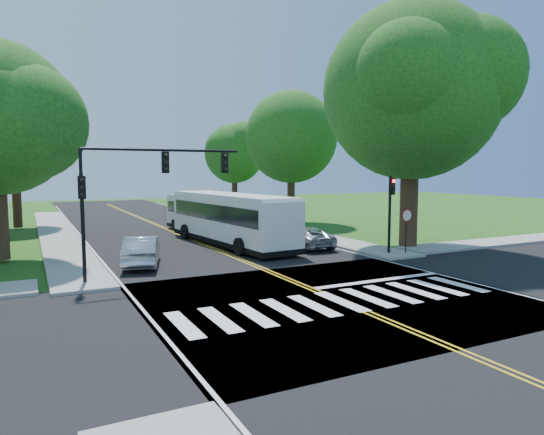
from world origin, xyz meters
TOP-DOWN VIEW (x-y plane):
  - ground at (0.00, 0.00)m, footprint 140.00×140.00m
  - road at (0.00, 18.00)m, footprint 14.00×96.00m
  - cross_road at (0.00, 0.00)m, footprint 60.00×12.00m
  - center_line at (0.00, 22.00)m, footprint 0.36×70.00m
  - edge_line_w at (-6.80, 22.00)m, footprint 0.12×70.00m
  - edge_line_e at (6.80, 22.00)m, footprint 0.12×70.00m
  - crosswalk at (0.00, -0.50)m, footprint 12.60×3.00m
  - stop_bar at (3.50, 1.60)m, footprint 6.60×0.40m
  - sidewalk_nw at (-8.30, 25.00)m, footprint 2.60×40.00m
  - sidewalk_ne at (8.30, 25.00)m, footprint 2.60×40.00m
  - sidewalk_xe at (20.00, 6.80)m, footprint 20.00×2.60m
  - tree_ne_big at (11.00, 8.00)m, footprint 10.80×10.80m
  - tree_west_far at (-11.00, 30.00)m, footprint 7.60×7.60m
  - tree_east_mid at (11.50, 24.00)m, footprint 8.40×8.40m
  - tree_east_far at (12.50, 40.00)m, footprint 7.20×7.20m
  - signal_nw at (-5.86, 6.43)m, footprint 7.15×0.46m
  - signal_ne at (8.20, 6.44)m, footprint 0.30×0.46m
  - stop_sign at (9.00, 5.98)m, footprint 0.76×0.08m
  - bus_lead at (1.46, 14.11)m, footprint 4.01×13.04m
  - bus_follow at (1.88, 20.05)m, footprint 3.31×11.16m
  - hatchback at (-5.15, 9.68)m, footprint 2.84×4.86m
  - suv at (5.19, 10.92)m, footprint 2.26×4.75m
  - dark_sedan at (4.94, 15.86)m, footprint 1.83×4.35m

SIDE VIEW (x-z plane):
  - ground at x=0.00m, z-range 0.00..0.00m
  - road at x=0.00m, z-range 0.00..0.01m
  - cross_road at x=0.00m, z-range 0.00..0.01m
  - center_line at x=0.00m, z-range 0.01..0.02m
  - edge_line_w at x=-6.80m, z-range 0.01..0.02m
  - edge_line_e at x=6.80m, z-range 0.01..0.02m
  - crosswalk at x=0.00m, z-range 0.01..0.02m
  - stop_bar at x=3.50m, z-range 0.01..0.02m
  - sidewalk_nw at x=-8.30m, z-range 0.00..0.15m
  - sidewalk_ne at x=8.30m, z-range 0.00..0.15m
  - sidewalk_xe at x=20.00m, z-range 0.00..0.15m
  - dark_sedan at x=4.94m, z-range 0.01..1.27m
  - suv at x=5.19m, z-range 0.01..1.32m
  - hatchback at x=-5.15m, z-range 0.01..1.53m
  - bus_follow at x=1.88m, z-range 0.09..2.94m
  - bus_lead at x=1.46m, z-range 0.10..3.43m
  - stop_sign at x=9.00m, z-range 0.77..3.30m
  - signal_ne at x=8.20m, z-range 0.76..5.16m
  - signal_nw at x=-5.86m, z-range 1.55..7.21m
  - tree_east_far at x=12.50m, z-range 1.69..12.03m
  - tree_west_far at x=-11.00m, z-range 1.66..12.33m
  - tree_east_mid at x=11.50m, z-range 1.89..13.82m
  - tree_ne_big at x=11.00m, z-range 2.17..17.08m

